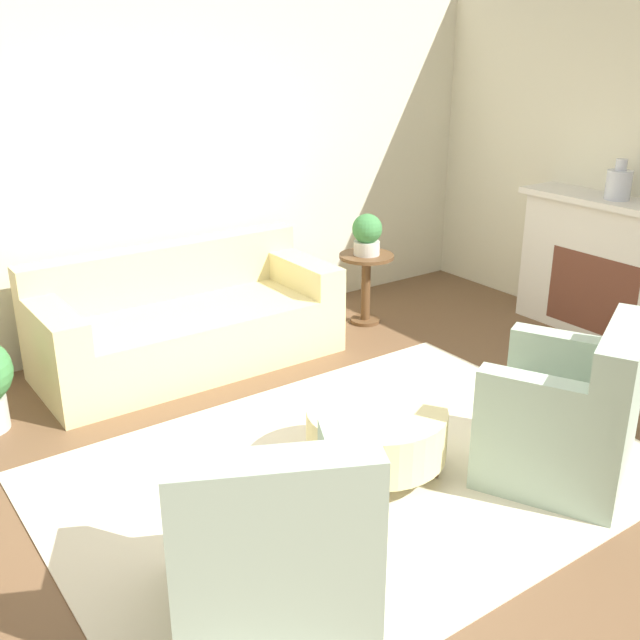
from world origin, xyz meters
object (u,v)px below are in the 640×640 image
at_px(vase_mantel_near, 619,184).
at_px(ottoman_table, 376,431).
at_px(armchair_left, 271,549).
at_px(armchair_right, 569,418).
at_px(side_table, 366,277).
at_px(potted_plant_on_side_table, 367,234).
at_px(couch, 186,324).

bearing_deg(vase_mantel_near, ottoman_table, -169.16).
height_order(armchair_left, vase_mantel_near, vase_mantel_near).
bearing_deg(armchair_right, vase_mantel_near, 30.65).
relative_size(ottoman_table, side_table, 1.30).
height_order(side_table, potted_plant_on_side_table, potted_plant_on_side_table).
bearing_deg(potted_plant_on_side_table, armchair_right, -103.15).
bearing_deg(armchair_left, vase_mantel_near, 16.72).
bearing_deg(ottoman_table, side_table, 52.75).
bearing_deg(couch, ottoman_table, -84.74).
relative_size(side_table, potted_plant_on_side_table, 1.75).
distance_m(side_table, potted_plant_on_side_table, 0.38).
xyz_separation_m(couch, vase_mantel_near, (3.04, -1.48, 0.96)).
xyz_separation_m(armchair_right, side_table, (0.59, 2.54, 0.04)).
relative_size(armchair_right, vase_mantel_near, 3.38).
relative_size(armchair_right, potted_plant_on_side_table, 3.04).
relative_size(armchair_left, potted_plant_on_side_table, 3.04).
bearing_deg(potted_plant_on_side_table, armchair_left, -134.99).
bearing_deg(couch, armchair_right, -68.71).
distance_m(armchair_left, vase_mantel_near, 4.22).
bearing_deg(ottoman_table, couch, 95.26).
xyz_separation_m(armchair_left, vase_mantel_near, (3.95, 1.19, 0.90)).
distance_m(armchair_right, ottoman_table, 1.07).
distance_m(armchair_left, armchair_right, 1.95).
relative_size(couch, side_table, 3.65).
distance_m(armchair_left, side_table, 3.60).
bearing_deg(potted_plant_on_side_table, couch, 175.60).
relative_size(armchair_right, side_table, 1.73).
bearing_deg(ottoman_table, vase_mantel_near, 10.84).
relative_size(couch, armchair_right, 2.10).
height_order(ottoman_table, potted_plant_on_side_table, potted_plant_on_side_table).
xyz_separation_m(couch, side_table, (1.63, -0.13, 0.10)).
height_order(couch, side_table, couch).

